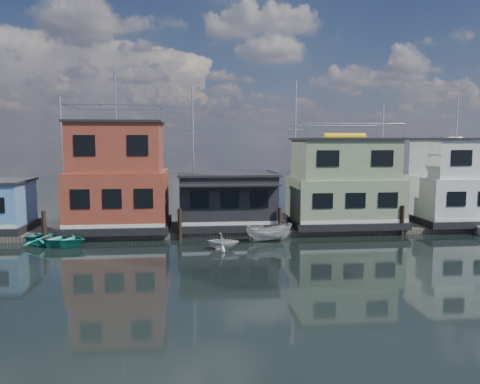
{
  "coord_description": "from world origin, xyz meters",
  "views": [
    {
      "loc": [
        -3.14,
        -22.8,
        6.88
      ],
      "look_at": [
        0.47,
        12.0,
        3.0
      ],
      "focal_mm": 35.0,
      "sensor_mm": 36.0,
      "label": 1
    }
  ],
  "objects": [
    {
      "name": "ground",
      "position": [
        0.0,
        0.0,
        0.0
      ],
      "size": [
        160.0,
        160.0,
        0.0
      ],
      "primitive_type": "plane",
      "color": "black",
      "rests_on": "ground"
    },
    {
      "name": "dock",
      "position": [
        0.0,
        12.0,
        0.2
      ],
      "size": [
        48.0,
        5.0,
        0.4
      ],
      "primitive_type": "cube",
      "color": "#595147",
      "rests_on": "ground"
    },
    {
      "name": "houseboat_red",
      "position": [
        -8.5,
        12.0,
        4.1
      ],
      "size": [
        7.4,
        5.9,
        11.86
      ],
      "color": "black",
      "rests_on": "dock"
    },
    {
      "name": "houseboat_dark",
      "position": [
        -0.5,
        11.98,
        2.42
      ],
      "size": [
        7.4,
        6.1,
        4.06
      ],
      "color": "black",
      "rests_on": "dock"
    },
    {
      "name": "houseboat_green",
      "position": [
        8.5,
        12.0,
        3.55
      ],
      "size": [
        8.4,
        5.9,
        7.03
      ],
      "color": "black",
      "rests_on": "dock"
    },
    {
      "name": "houseboat_white",
      "position": [
        18.5,
        12.0,
        3.54
      ],
      "size": [
        8.4,
        5.9,
        6.66
      ],
      "color": "black",
      "rests_on": "dock"
    },
    {
      "name": "pilings",
      "position": [
        -0.33,
        9.2,
        1.1
      ],
      "size": [
        42.28,
        0.28,
        2.2
      ],
      "color": "#2D2116",
      "rests_on": "ground"
    },
    {
      "name": "background_masts",
      "position": [
        4.76,
        18.0,
        5.55
      ],
      "size": [
        36.4,
        0.16,
        12.0
      ],
      "color": "silver",
      "rests_on": "ground"
    },
    {
      "name": "motorboat",
      "position": [
        2.07,
        8.21,
        0.62
      ],
      "size": [
        3.23,
        1.29,
        1.23
      ],
      "primitive_type": "imported",
      "rotation": [
        0.0,
        0.0,
        1.6
      ],
      "color": "silver",
      "rests_on": "ground"
    },
    {
      "name": "dinghy_white",
      "position": [
        -1.25,
        6.18,
        0.55
      ],
      "size": [
        2.33,
        2.1,
        1.1
      ],
      "primitive_type": "imported",
      "rotation": [
        0.0,
        0.0,
        1.41
      ],
      "color": "silver",
      "rests_on": "ground"
    },
    {
      "name": "dinghy_teal",
      "position": [
        -11.97,
        8.39,
        0.46
      ],
      "size": [
        5.34,
        4.76,
        0.91
      ],
      "primitive_type": "imported",
      "rotation": [
        0.0,
        0.0,
        1.12
      ],
      "color": "teal",
      "rests_on": "ground"
    }
  ]
}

